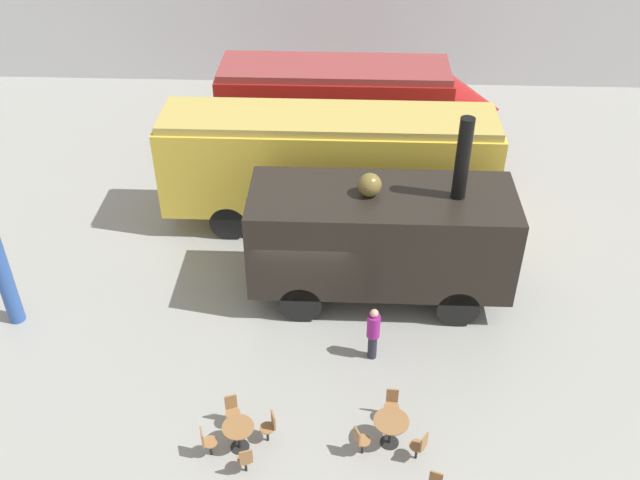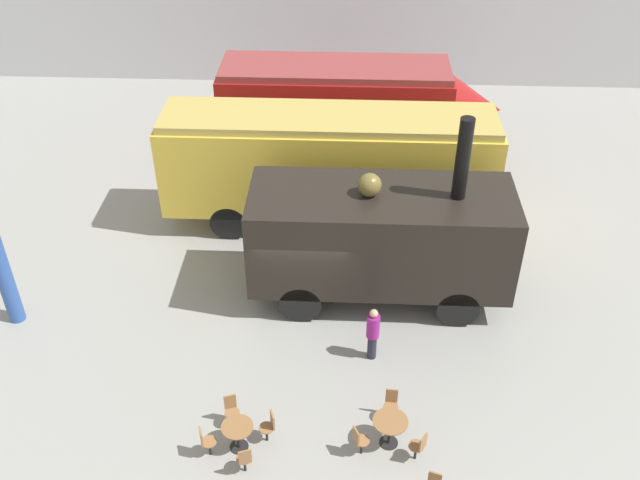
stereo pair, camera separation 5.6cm
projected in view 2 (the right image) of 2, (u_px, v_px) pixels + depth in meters
name	position (u px, v px, depth m)	size (l,w,h in m)	color
ground_plane	(303.00, 305.00, 20.54)	(80.00, 80.00, 0.00)	gray
streamlined_locomotive	(356.00, 105.00, 26.33)	(10.31, 2.71, 3.70)	maroon
passenger_coach_vintage	(329.00, 161.00, 22.64)	(10.55, 2.44, 3.92)	gold
steam_locomotive	(381.00, 235.00, 19.75)	(7.22, 2.76, 5.69)	black
cafe_table_near	(238.00, 432.00, 16.19)	(0.74, 0.74, 0.72)	black
cafe_table_mid	(390.00, 426.00, 16.24)	(0.82, 0.82, 0.78)	black
cafe_chair_0	(245.00, 459.00, 15.63)	(0.37, 0.39, 0.87)	black
cafe_chair_1	(269.00, 425.00, 16.38)	(0.39, 0.37, 0.87)	black
cafe_chair_2	(231.00, 408.00, 16.78)	(0.37, 0.39, 0.87)	black
cafe_chair_3	(205.00, 440.00, 16.03)	(0.39, 0.37, 0.87)	black
cafe_chair_4	(391.00, 402.00, 16.92)	(0.36, 0.36, 0.87)	black
cafe_chair_5	(359.00, 439.00, 16.05)	(0.40, 0.38, 0.87)	black
cafe_chair_6	(419.00, 445.00, 15.92)	(0.40, 0.40, 0.87)	black
visitor_person	(373.00, 332.00, 18.34)	(0.34, 0.34, 1.64)	#262633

